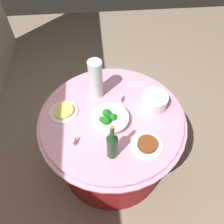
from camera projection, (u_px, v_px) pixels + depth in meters
ground_plane at (112, 159)px, 2.29m from camera, size 6.00×6.00×0.00m
buffet_table at (112, 140)px, 2.00m from camera, size 1.16×1.16×0.74m
broccoli_bowl at (110, 119)px, 1.64m from camera, size 0.28×0.28×0.11m
plate_stack at (154, 101)px, 1.73m from camera, size 0.21×0.21×0.11m
wine_bottle at (112, 145)px, 1.41m from camera, size 0.07×0.07×0.34m
decorative_fruit_vase at (96, 81)px, 1.73m from camera, size 0.11×0.11×0.34m
serving_tongs at (135, 84)px, 1.92m from camera, size 0.07×0.17×0.01m
food_plate_stir_fry at (147, 145)px, 1.54m from camera, size 0.22×0.22×0.04m
food_plate_noodles at (64, 111)px, 1.72m from camera, size 0.22×0.22×0.03m
label_placard_front at (121, 98)px, 1.78m from camera, size 0.05×0.01×0.05m
label_placard_mid at (74, 141)px, 1.54m from camera, size 0.05×0.02×0.05m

